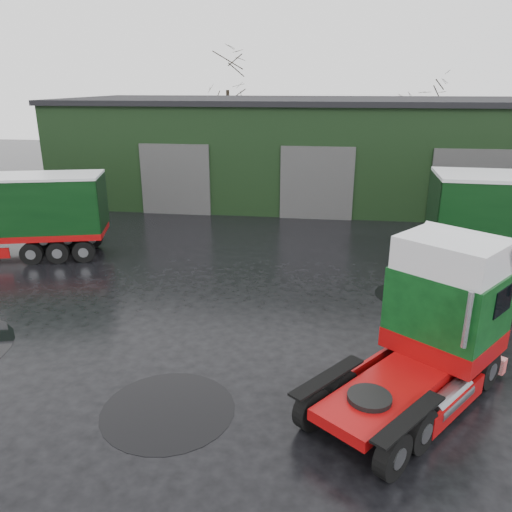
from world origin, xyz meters
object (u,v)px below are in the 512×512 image
at_px(warehouse, 320,148).
at_px(tree_back_b, 421,128).
at_px(tree_back_a, 228,113).
at_px(hero_tractor, 411,333).

distance_m(warehouse, tree_back_b, 12.82).
bearing_deg(tree_back_b, warehouse, -128.66).
bearing_deg(tree_back_b, tree_back_a, 180.00).
distance_m(hero_tractor, tree_back_b, 33.50).
relative_size(warehouse, hero_tractor, 5.22).
relative_size(warehouse, tree_back_a, 3.41).
relative_size(tree_back_a, tree_back_b, 1.27).
xyz_separation_m(hero_tractor, tree_back_a, (-10.50, 33.00, 2.82)).
bearing_deg(warehouse, tree_back_b, 51.34).
height_order(hero_tractor, tree_back_b, tree_back_b).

